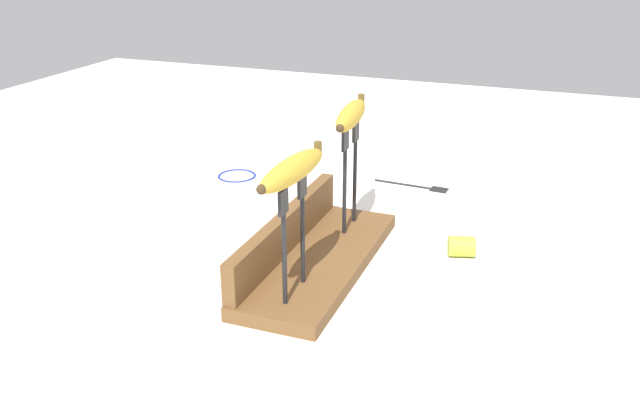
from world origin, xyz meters
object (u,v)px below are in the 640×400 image
object	(u,v)px
fork_stand_left	(293,227)
banana_chunk_near	(462,247)
banana_raised_left	(293,170)
banana_raised_right	(351,115)
wire_coil	(237,175)
fork_stand_right	(350,168)
fork_fallen_near	(421,186)

from	to	relation	value
fork_stand_left	banana_chunk_near	world-z (taller)	fork_stand_left
banana_raised_left	banana_raised_right	size ratio (longest dim) A/B	1.01
banana_raised_right	wire_coil	distance (m)	0.48
wire_coil	banana_raised_left	bearing A→B (deg)	-144.56
fork_stand_right	wire_coil	xyz separation A→B (m)	(0.23, 0.35, -0.13)
banana_raised_left	fork_stand_right	bearing A→B (deg)	-0.00
banana_chunk_near	wire_coil	size ratio (longest dim) A/B	0.61
fork_stand_right	wire_coil	bearing A→B (deg)	56.70
banana_raised_right	fork_fallen_near	distance (m)	0.39
banana_raised_left	wire_coil	world-z (taller)	banana_raised_left
banana_raised_right	fork_fallen_near	bearing A→B (deg)	-11.92
fork_stand_left	banana_raised_left	size ratio (longest dim) A/B	0.97
fork_stand_right	wire_coil	distance (m)	0.44
fork_fallen_near	wire_coil	distance (m)	0.42
banana_chunk_near	wire_coil	world-z (taller)	banana_chunk_near
banana_raised_left	banana_chunk_near	bearing A→B (deg)	-38.62
fork_stand_right	fork_fallen_near	bearing A→B (deg)	-11.93
fork_stand_left	banana_chunk_near	distance (m)	0.35
fork_stand_left	fork_stand_right	world-z (taller)	fork_stand_right
fork_fallen_near	banana_chunk_near	world-z (taller)	banana_chunk_near
fork_stand_left	banana_raised_right	world-z (taller)	banana_raised_right
fork_stand_right	banana_chunk_near	bearing A→B (deg)	-90.02
fork_stand_left	fork_stand_right	distance (m)	0.26
fork_stand_right	banana_raised_right	size ratio (longest dim) A/B	1.05
fork_stand_left	banana_raised_left	bearing A→B (deg)	175.80
fork_stand_right	fork_fallen_near	world-z (taller)	fork_stand_right
banana_raised_right	banana_chunk_near	size ratio (longest dim) A/B	3.37
wire_coil	banana_raised_right	bearing A→B (deg)	-123.31
banana_raised_left	banana_chunk_near	size ratio (longest dim) A/B	3.40
banana_raised_left	wire_coil	size ratio (longest dim) A/B	2.09
fork_stand_right	wire_coil	size ratio (longest dim) A/B	2.18
banana_raised_left	banana_chunk_near	world-z (taller)	banana_raised_left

